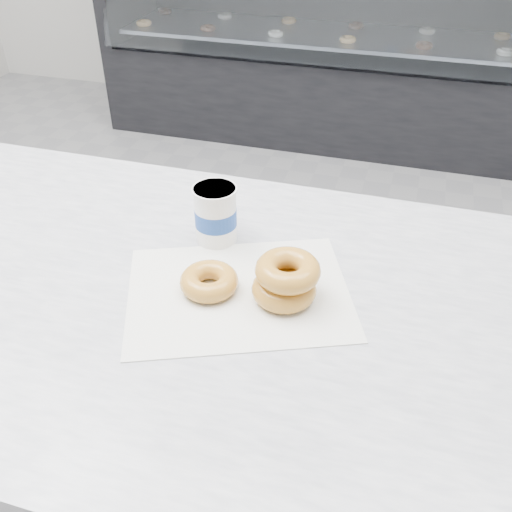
{
  "coord_description": "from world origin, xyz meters",
  "views": [
    {
      "loc": [
        0.63,
        -1.22,
        1.47
      ],
      "look_at": [
        0.42,
        -0.52,
        0.93
      ],
      "focal_mm": 40.0,
      "sensor_mm": 36.0,
      "label": 1
    }
  ],
  "objects": [
    {
      "name": "wax_paper",
      "position": [
        0.41,
        -0.58,
        0.9
      ],
      "size": [
        0.41,
        0.37,
        0.0
      ],
      "primitive_type": "cube",
      "rotation": [
        0.0,
        0.0,
        0.4
      ],
      "color": "silver",
      "rests_on": "counter"
    },
    {
      "name": "donut_stack",
      "position": [
        0.48,
        -0.57,
        0.94
      ],
      "size": [
        0.13,
        0.13,
        0.07
      ],
      "color": "#C28235",
      "rests_on": "wax_paper"
    },
    {
      "name": "ground",
      "position": [
        0.0,
        0.0,
        0.0
      ],
      "size": [
        5.0,
        5.0,
        0.0
      ],
      "primitive_type": "plane",
      "color": "gray",
      "rests_on": "ground"
    },
    {
      "name": "display_case",
      "position": [
        0.0,
        2.12,
        0.49
      ],
      "size": [
        2.4,
        0.74,
        1.25
      ],
      "color": "black",
      "rests_on": "ground"
    },
    {
      "name": "counter",
      "position": [
        0.0,
        -0.6,
        0.45
      ],
      "size": [
        3.06,
        0.76,
        0.9
      ],
      "color": "#333335",
      "rests_on": "ground"
    },
    {
      "name": "coffee_cup",
      "position": [
        0.32,
        -0.45,
        0.95
      ],
      "size": [
        0.08,
        0.08,
        0.1
      ],
      "rotation": [
        0.0,
        0.0,
        -0.02
      ],
      "color": "white",
      "rests_on": "counter"
    },
    {
      "name": "donut_single",
      "position": [
        0.36,
        -0.59,
        0.92
      ],
      "size": [
        0.09,
        0.09,
        0.03
      ],
      "primitive_type": "torus",
      "rotation": [
        0.0,
        0.0,
        -0.01
      ],
      "color": "#C28235",
      "rests_on": "wax_paper"
    }
  ]
}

